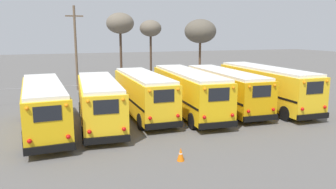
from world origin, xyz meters
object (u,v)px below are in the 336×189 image
(school_bus_2, at_px, (143,93))
(bare_tree_0, at_px, (200,31))
(school_bus_3, at_px, (188,90))
(bare_tree_2, at_px, (120,24))
(bare_tree_1, at_px, (151,29))
(traffic_cone, at_px, (181,154))
(utility_pole, at_px, (76,47))
(school_bus_1, at_px, (99,101))
(school_bus_5, at_px, (265,86))
(school_bus_0, at_px, (44,105))
(school_bus_4, at_px, (224,88))

(school_bus_2, relative_size, bare_tree_0, 1.23)
(school_bus_3, distance_m, bare_tree_2, 21.70)
(bare_tree_1, bearing_deg, bare_tree_2, -179.35)
(traffic_cone, bearing_deg, bare_tree_0, 63.20)
(school_bus_3, height_order, utility_pole, utility_pole)
(school_bus_1, distance_m, bare_tree_1, 24.82)
(bare_tree_1, xyz_separation_m, bare_tree_2, (-4.15, -0.05, 0.66))
(school_bus_1, xyz_separation_m, school_bus_5, (13.44, 0.89, 0.15))
(utility_pole, height_order, traffic_cone, utility_pole)
(school_bus_5, distance_m, bare_tree_2, 23.12)
(school_bus_5, xyz_separation_m, bare_tree_1, (-3.34, 21.25, 4.72))
(school_bus_0, relative_size, school_bus_3, 0.93)
(school_bus_2, xyz_separation_m, school_bus_4, (6.72, 0.19, -0.03))
(school_bus_3, xyz_separation_m, traffic_cone, (-3.97, -8.55, -1.42))
(school_bus_2, bearing_deg, bare_tree_2, 82.85)
(school_bus_0, xyz_separation_m, school_bus_5, (16.80, 1.14, 0.13))
(school_bus_1, xyz_separation_m, bare_tree_1, (10.10, 22.14, 4.87))
(school_bus_4, relative_size, bare_tree_2, 1.24)
(school_bus_2, xyz_separation_m, school_bus_3, (3.36, -0.31, 0.05))
(school_bus_3, distance_m, school_bus_5, 6.73)
(school_bus_3, bearing_deg, school_bus_2, 174.80)
(school_bus_0, distance_m, school_bus_4, 13.57)
(school_bus_1, bearing_deg, school_bus_5, 3.81)
(school_bus_4, bearing_deg, school_bus_5, -11.79)
(school_bus_2, relative_size, traffic_cone, 14.39)
(school_bus_1, distance_m, bare_tree_2, 23.54)
(school_bus_1, height_order, bare_tree_1, bare_tree_1)
(school_bus_3, height_order, traffic_cone, school_bus_3)
(school_bus_3, xyz_separation_m, utility_pole, (-7.02, 13.47, 2.83))
(utility_pole, distance_m, bare_tree_0, 15.51)
(school_bus_2, xyz_separation_m, utility_pole, (-3.66, 13.16, 2.88))
(school_bus_2, bearing_deg, school_bus_4, 1.63)
(school_bus_0, xyz_separation_m, bare_tree_2, (9.32, 22.35, 5.51))
(school_bus_2, height_order, utility_pole, utility_pole)
(school_bus_4, bearing_deg, school_bus_0, -172.18)
(bare_tree_1, bearing_deg, school_bus_0, -121.01)
(school_bus_5, bearing_deg, bare_tree_1, 98.93)
(school_bus_5, bearing_deg, school_bus_1, -176.19)
(traffic_cone, bearing_deg, bare_tree_1, 76.05)
(school_bus_5, bearing_deg, bare_tree_0, 84.48)
(school_bus_5, relative_size, bare_tree_0, 1.43)
(bare_tree_1, bearing_deg, bare_tree_0, -47.94)
(utility_pole, bearing_deg, school_bus_0, -101.68)
(bare_tree_0, distance_m, bare_tree_2, 10.53)
(school_bus_0, distance_m, bare_tree_2, 24.83)
(school_bus_0, bearing_deg, school_bus_2, 13.83)
(bare_tree_0, bearing_deg, utility_pole, -171.88)
(school_bus_4, distance_m, bare_tree_0, 16.54)
(school_bus_4, xyz_separation_m, utility_pole, (-10.38, 12.97, 2.91))
(bare_tree_0, xyz_separation_m, bare_tree_1, (-4.87, 5.40, 0.34))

